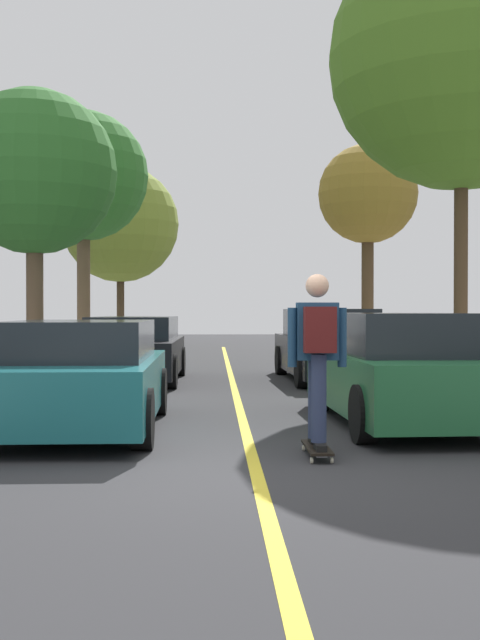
# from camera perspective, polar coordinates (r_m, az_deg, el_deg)

# --- Properties ---
(ground) EXTENTS (80.00, 80.00, 0.00)m
(ground) POSITION_cam_1_polar(r_m,az_deg,el_deg) (7.56, 1.01, -10.26)
(ground) COLOR #2D2D30
(center_line) EXTENTS (0.12, 39.20, 0.01)m
(center_line) POSITION_cam_1_polar(r_m,az_deg,el_deg) (11.51, -0.01, -6.46)
(center_line) COLOR gold
(center_line) RESTS_ON ground
(parked_car_left_nearest) EXTENTS (1.97, 4.17, 1.31)m
(parked_car_left_nearest) POSITION_cam_1_polar(r_m,az_deg,el_deg) (9.76, -11.38, -3.93)
(parked_car_left_nearest) COLOR #196066
(parked_car_left_nearest) RESTS_ON ground
(parked_car_left_near) EXTENTS (1.96, 4.35, 1.31)m
(parked_car_left_near) POSITION_cam_1_polar(r_m,az_deg,el_deg) (16.16, -7.60, -2.05)
(parked_car_left_near) COLOR black
(parked_car_left_near) RESTS_ON ground
(parked_car_right_nearest) EXTENTS (1.93, 4.29, 1.40)m
(parked_car_right_nearest) POSITION_cam_1_polar(r_m,az_deg,el_deg) (10.25, 11.43, -3.51)
(parked_car_right_nearest) COLOR #1E5B33
(parked_car_right_nearest) RESTS_ON ground
(parked_car_right_near) EXTENTS (1.94, 4.63, 1.46)m
(parked_car_right_near) POSITION_cam_1_polar(r_m,az_deg,el_deg) (16.41, 6.36, -1.80)
(parked_car_right_near) COLOR black
(parked_car_right_near) RESTS_ON ground
(street_tree_left_nearest) EXTENTS (3.35, 3.35, 5.79)m
(street_tree_left_nearest) POSITION_cam_1_polar(r_m,az_deg,el_deg) (16.97, -14.49, 10.14)
(street_tree_left_nearest) COLOR brown
(street_tree_left_nearest) RESTS_ON sidewalk_left
(street_tree_left_near) EXTENTS (3.63, 3.63, 6.87)m
(street_tree_left_near) POSITION_cam_1_polar(r_m,az_deg,el_deg) (23.03, -11.14, 10.00)
(street_tree_left_near) COLOR brown
(street_tree_left_near) RESTS_ON sidewalk_left
(street_tree_left_far) EXTENTS (4.55, 4.55, 6.94)m
(street_tree_left_far) POSITION_cam_1_polar(r_m,az_deg,el_deg) (31.66, -8.55, 6.79)
(street_tree_left_far) COLOR #3D2D1E
(street_tree_left_far) RESTS_ON sidewalk_left
(street_tree_right_nearest) EXTENTS (4.70, 4.70, 8.15)m
(street_tree_right_nearest) POSITION_cam_1_polar(r_m,az_deg,el_deg) (15.36, 15.56, 17.66)
(street_tree_right_nearest) COLOR #4C3823
(street_tree_right_nearest) RESTS_ON sidewalk_right
(street_tree_right_near) EXTENTS (2.83, 2.83, 6.04)m
(street_tree_right_near) POSITION_cam_1_polar(r_m,az_deg,el_deg) (23.25, 9.12, 8.78)
(street_tree_right_near) COLOR #4C3823
(street_tree_right_near) RESTS_ON sidewalk_right
(fire_hydrant) EXTENTS (0.20, 0.20, 0.70)m
(fire_hydrant) POSITION_cam_1_polar(r_m,az_deg,el_deg) (14.00, -14.72, -3.22)
(fire_hydrant) COLOR #B2140F
(fire_hydrant) RESTS_ON sidewalk_left
(skateboard) EXTENTS (0.22, 0.84, 0.10)m
(skateboard) POSITION_cam_1_polar(r_m,az_deg,el_deg) (7.94, 5.53, -9.09)
(skateboard) COLOR black
(skateboard) RESTS_ON ground
(skateboarder) EXTENTS (0.58, 0.70, 1.69)m
(skateboarder) POSITION_cam_1_polar(r_m,az_deg,el_deg) (7.80, 5.57, -2.03)
(skateboarder) COLOR black
(skateboarder) RESTS_ON skateboard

